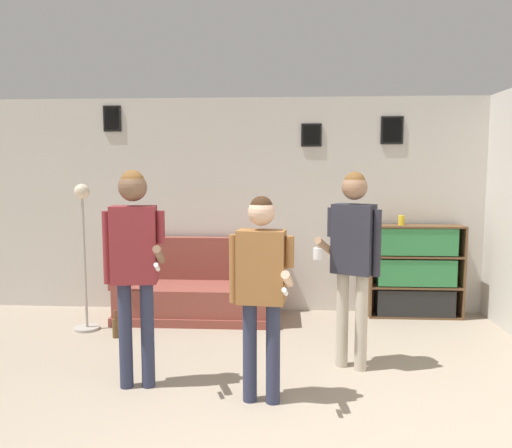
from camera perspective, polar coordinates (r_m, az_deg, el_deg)
The scene contains 9 objects.
wall_back at distance 6.35m, azimuth 2.56°, elevation 2.16°, with size 7.52×0.08×2.70m.
couch at distance 6.20m, azimuth -6.49°, elevation -7.81°, with size 1.97×0.80×0.95m.
bookshelf at distance 6.44m, azimuth 17.71°, elevation -5.17°, with size 1.13×0.30×1.13m.
floor_lamp at distance 5.88m, azimuth -19.08°, elevation -1.90°, with size 0.28×0.28×1.65m.
person_player_foreground_left at distance 4.17m, azimuth -13.74°, elevation -3.33°, with size 0.53×0.46×1.81m.
person_player_foreground_center at distance 3.82m, azimuth 0.60°, elevation -6.23°, with size 0.50×0.48×1.61m.
person_watcher_holding_cup at distance 4.53m, azimuth 11.03°, elevation -2.66°, with size 0.59×0.37×1.79m.
bottle_on_floor at distance 5.70m, azimuth -15.75°, elevation -11.27°, with size 0.07×0.07×0.30m.
drinking_cup at distance 6.31m, azimuth 16.29°, elevation 0.42°, with size 0.07×0.07×0.12m.
Camera 1 is at (0.08, -2.68, 1.81)m, focal length 35.00 mm.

